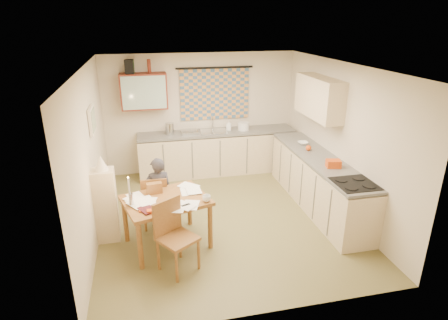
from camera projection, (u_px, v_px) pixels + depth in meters
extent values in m
cube|color=brown|center=(224.00, 217.00, 6.33)|extent=(4.00, 4.50, 0.02)
cube|color=white|center=(224.00, 65.00, 5.43)|extent=(4.00, 4.50, 0.02)
cube|color=beige|center=(201.00, 113.00, 7.94)|extent=(4.00, 0.02, 2.50)
cube|color=beige|center=(272.00, 217.00, 3.82)|extent=(4.00, 0.02, 2.50)
cube|color=beige|center=(90.00, 157.00, 5.47)|extent=(0.02, 4.50, 2.50)
cube|color=beige|center=(340.00, 139.00, 6.29)|extent=(0.02, 4.50, 2.50)
cube|color=#385D80|center=(215.00, 94.00, 7.82)|extent=(1.45, 0.03, 1.05)
cylinder|color=black|center=(215.00, 68.00, 7.61)|extent=(1.60, 0.04, 0.04)
cube|color=#5B1D11|center=(144.00, 91.00, 7.35)|extent=(0.90, 0.34, 0.70)
cube|color=#99B2A5|center=(144.00, 93.00, 7.19)|extent=(0.84, 0.02, 0.64)
cube|color=#CEB489|center=(319.00, 97.00, 6.54)|extent=(0.34, 1.30, 0.70)
cube|color=beige|center=(92.00, 120.00, 5.69)|extent=(0.04, 0.50, 0.40)
cube|color=#B7B9A7|center=(94.00, 120.00, 5.69)|extent=(0.01, 0.42, 0.32)
cube|color=#CEB489|center=(217.00, 153.00, 8.01)|extent=(3.30, 0.60, 0.86)
cube|color=#53514E|center=(217.00, 132.00, 7.84)|extent=(3.30, 0.62, 0.04)
cube|color=#CEB489|center=(317.00, 183.00, 6.57)|extent=(0.60, 2.95, 0.86)
cube|color=#53514E|center=(320.00, 158.00, 6.41)|extent=(0.62, 2.95, 0.04)
cube|color=white|center=(351.00, 213.00, 5.55)|extent=(0.60, 0.60, 0.90)
cube|color=black|center=(355.00, 184.00, 5.38)|extent=(0.57, 0.57, 0.03)
cube|color=silver|center=(214.00, 134.00, 7.84)|extent=(0.59, 0.50, 0.10)
cylinder|color=silver|center=(213.00, 123.00, 7.94)|extent=(0.04, 0.04, 0.28)
cube|color=silver|center=(189.00, 132.00, 7.71)|extent=(0.35, 0.30, 0.06)
cylinder|color=silver|center=(170.00, 129.00, 7.59)|extent=(0.21, 0.21, 0.24)
cylinder|color=white|center=(243.00, 126.00, 7.92)|extent=(0.29, 0.29, 0.16)
imported|color=white|center=(229.00, 125.00, 7.90)|extent=(0.16, 0.16, 0.21)
imported|color=white|center=(303.00, 143.00, 7.04)|extent=(0.23, 0.23, 0.05)
cube|color=#D44910|center=(333.00, 164.00, 5.95)|extent=(0.25, 0.20, 0.12)
sphere|color=#D44910|center=(308.00, 148.00, 6.70)|extent=(0.10, 0.10, 0.10)
cube|color=black|center=(129.00, 67.00, 7.13)|extent=(0.18, 0.22, 0.26)
cylinder|color=#195926|center=(132.00, 67.00, 7.14)|extent=(0.08, 0.08, 0.26)
cylinder|color=#5B1D11|center=(149.00, 66.00, 7.20)|extent=(0.08, 0.08, 0.26)
cube|color=brown|center=(166.00, 200.00, 5.32)|extent=(1.34, 1.15, 0.05)
cube|color=brown|center=(155.00, 201.00, 5.95)|extent=(0.40, 0.40, 0.04)
cube|color=brown|center=(154.00, 193.00, 5.70)|extent=(0.40, 0.05, 0.43)
cube|color=brown|center=(178.00, 239.00, 4.85)|extent=(0.61, 0.61, 0.04)
cube|color=brown|center=(167.00, 216.00, 4.89)|extent=(0.39, 0.28, 0.48)
imported|color=black|center=(159.00, 193.00, 5.84)|extent=(0.48, 0.36, 1.18)
cube|color=#CEB489|center=(106.00, 205.00, 5.52)|extent=(0.32, 0.30, 1.13)
cone|color=beige|center=(101.00, 163.00, 5.28)|extent=(0.20, 0.20, 0.22)
cube|color=brown|center=(154.00, 188.00, 5.45)|extent=(0.23, 0.13, 0.16)
imported|color=white|center=(207.00, 198.00, 5.22)|extent=(0.21, 0.21, 0.09)
imported|color=maroon|center=(141.00, 212.00, 4.93)|extent=(0.39, 0.40, 0.02)
imported|color=#D44910|center=(139.00, 208.00, 5.04)|extent=(0.22, 0.27, 0.02)
cube|color=#D44910|center=(151.00, 211.00, 4.93)|extent=(0.12, 0.08, 0.04)
cube|color=black|center=(186.00, 205.00, 5.11)|extent=(0.14, 0.09, 0.02)
cylinder|color=silver|center=(131.00, 199.00, 5.09)|extent=(0.08, 0.08, 0.18)
cylinder|color=white|center=(129.00, 186.00, 5.04)|extent=(0.03, 0.03, 0.22)
sphere|color=#FFCC66|center=(128.00, 178.00, 4.98)|extent=(0.02, 0.02, 0.02)
cube|color=white|center=(191.00, 205.00, 5.13)|extent=(0.29, 0.35, 0.00)
cube|color=white|center=(147.00, 202.00, 5.22)|extent=(0.29, 0.35, 0.00)
cube|color=white|center=(188.00, 191.00, 5.53)|extent=(0.21, 0.30, 0.00)
cube|color=white|center=(175.00, 208.00, 5.05)|extent=(0.29, 0.35, 0.00)
cube|color=white|center=(189.00, 186.00, 5.70)|extent=(0.36, 0.36, 0.00)
cube|color=white|center=(136.00, 197.00, 5.35)|extent=(0.31, 0.35, 0.00)
cube|color=white|center=(137.00, 202.00, 5.20)|extent=(0.34, 0.36, 0.00)
cube|color=white|center=(184.00, 205.00, 5.10)|extent=(0.36, 0.36, 0.00)
cube|color=white|center=(177.00, 208.00, 5.04)|extent=(0.28, 0.34, 0.00)
cube|color=white|center=(138.00, 204.00, 5.13)|extent=(0.34, 0.36, 0.00)
cube|color=white|center=(194.00, 190.00, 5.54)|extent=(0.22, 0.30, 0.00)
cube|color=white|center=(135.00, 199.00, 5.26)|extent=(0.35, 0.36, 0.00)
cube|color=white|center=(148.00, 203.00, 5.15)|extent=(0.24, 0.32, 0.00)
cube|color=white|center=(146.00, 201.00, 5.21)|extent=(0.29, 0.35, 0.00)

